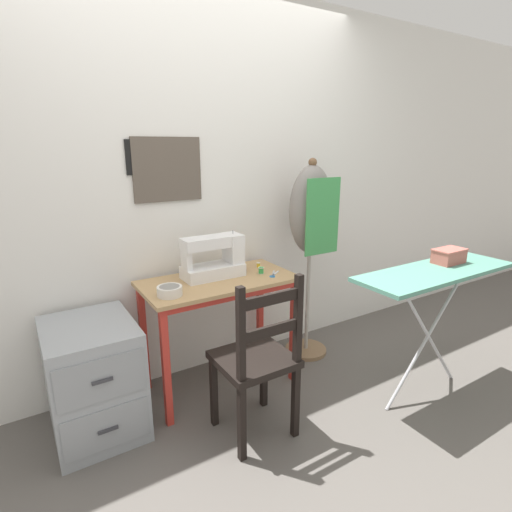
# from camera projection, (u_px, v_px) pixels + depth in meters

# --- Properties ---
(ground_plane) EXTENTS (14.00, 14.00, 0.00)m
(ground_plane) POSITION_uv_depth(u_px,v_px,m) (240.00, 402.00, 2.53)
(ground_plane) COLOR #5B5651
(wall_back) EXTENTS (10.00, 0.07, 2.55)m
(wall_back) POSITION_uv_depth(u_px,v_px,m) (195.00, 191.00, 2.65)
(wall_back) COLOR silver
(wall_back) RESTS_ON ground_plane
(sewing_table) EXTENTS (0.97, 0.50, 0.75)m
(sewing_table) POSITION_uv_depth(u_px,v_px,m) (220.00, 296.00, 2.55)
(sewing_table) COLOR tan
(sewing_table) RESTS_ON ground_plane
(sewing_machine) EXTENTS (0.41, 0.19, 0.29)m
(sewing_machine) POSITION_uv_depth(u_px,v_px,m) (216.00, 258.00, 2.55)
(sewing_machine) COLOR white
(sewing_machine) RESTS_ON sewing_table
(fabric_bowl) EXTENTS (0.14, 0.14, 0.06)m
(fabric_bowl) POSITION_uv_depth(u_px,v_px,m) (170.00, 291.00, 2.25)
(fabric_bowl) COLOR silver
(fabric_bowl) RESTS_ON sewing_table
(scissors) EXTENTS (0.12, 0.12, 0.01)m
(scissors) POSITION_uv_depth(u_px,v_px,m) (273.00, 275.00, 2.61)
(scissors) COLOR silver
(scissors) RESTS_ON sewing_table
(thread_spool_near_machine) EXTENTS (0.04, 0.04, 0.03)m
(thread_spool_near_machine) POSITION_uv_depth(u_px,v_px,m) (243.00, 268.00, 2.72)
(thread_spool_near_machine) COLOR red
(thread_spool_near_machine) RESTS_ON sewing_table
(thread_spool_mid_table) EXTENTS (0.04, 0.04, 0.04)m
(thread_spool_mid_table) POSITION_uv_depth(u_px,v_px,m) (261.00, 270.00, 2.64)
(thread_spool_mid_table) COLOR green
(thread_spool_mid_table) RESTS_ON sewing_table
(thread_spool_far_edge) EXTENTS (0.03, 0.03, 0.04)m
(thread_spool_far_edge) POSITION_uv_depth(u_px,v_px,m) (258.00, 265.00, 2.76)
(thread_spool_far_edge) COLOR yellow
(thread_spool_far_edge) RESTS_ON sewing_table
(wooden_chair) EXTENTS (0.40, 0.38, 0.95)m
(wooden_chair) POSITION_uv_depth(u_px,v_px,m) (257.00, 361.00, 2.14)
(wooden_chair) COLOR black
(wooden_chair) RESTS_ON ground_plane
(filing_cabinet) EXTENTS (0.47, 0.58, 0.64)m
(filing_cabinet) POSITION_uv_depth(u_px,v_px,m) (94.00, 378.00, 2.22)
(filing_cabinet) COLOR #93999E
(filing_cabinet) RESTS_ON ground_plane
(dress_form) EXTENTS (0.34, 0.32, 1.49)m
(dress_form) POSITION_uv_depth(u_px,v_px,m) (311.00, 219.00, 2.86)
(dress_form) COLOR #846647
(dress_form) RESTS_ON ground_plane
(ironing_board) EXTENTS (1.11, 0.35, 0.86)m
(ironing_board) POSITION_uv_depth(u_px,v_px,m) (436.00, 277.00, 2.41)
(ironing_board) COLOR #518E7A
(ironing_board) RESTS_ON ground_plane
(storage_box) EXTENTS (0.21, 0.13, 0.09)m
(storage_box) POSITION_uv_depth(u_px,v_px,m) (449.00, 256.00, 2.52)
(storage_box) COLOR #AD564C
(storage_box) RESTS_ON ironing_board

